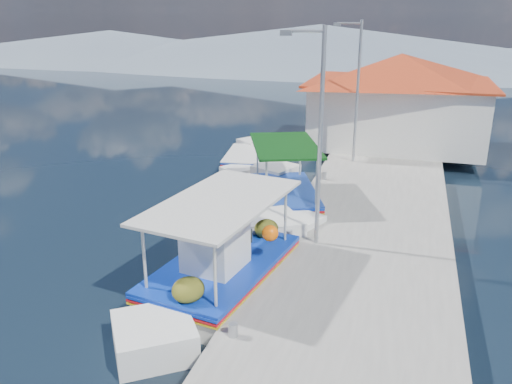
# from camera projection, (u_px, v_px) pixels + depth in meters

# --- Properties ---
(ground) EXTENTS (160.00, 160.00, 0.00)m
(ground) POSITION_uv_depth(u_px,v_px,m) (141.00, 268.00, 14.66)
(ground) COLOR black
(ground) RESTS_ON ground
(quay) EXTENTS (5.00, 44.00, 0.50)m
(quay) POSITION_uv_depth(u_px,v_px,m) (373.00, 208.00, 18.39)
(quay) COLOR #A09C96
(quay) RESTS_ON ground
(bollards) EXTENTS (0.20, 17.20, 0.30)m
(bollards) POSITION_uv_depth(u_px,v_px,m) (310.00, 198.00, 18.16)
(bollards) COLOR #A5A8AD
(bollards) RESTS_ON quay
(main_caique) EXTENTS (3.24, 8.18, 2.73)m
(main_caique) POSITION_uv_depth(u_px,v_px,m) (223.00, 269.00, 13.47)
(main_caique) COLOR white
(main_caique) RESTS_ON ground
(caique_green_canopy) EXTENTS (3.81, 6.66, 2.68)m
(caique_green_canopy) POSITION_uv_depth(u_px,v_px,m) (286.00, 198.00, 18.96)
(caique_green_canopy) COLOR white
(caique_green_canopy) RESTS_ON ground
(caique_blue_hull) EXTENTS (2.34, 5.91, 1.06)m
(caique_blue_hull) POSITION_uv_depth(u_px,v_px,m) (247.00, 161.00, 23.95)
(caique_blue_hull) COLOR white
(caique_blue_hull) RESTS_ON ground
(harbor_building) EXTENTS (10.49, 10.49, 4.40)m
(harbor_building) POSITION_uv_depth(u_px,v_px,m) (398.00, 98.00, 25.62)
(harbor_building) COLOR white
(harbor_building) RESTS_ON quay
(lamp_post_near) EXTENTS (1.21, 0.14, 6.00)m
(lamp_post_near) POSITION_uv_depth(u_px,v_px,m) (317.00, 129.00, 13.97)
(lamp_post_near) COLOR #A5A8AD
(lamp_post_near) RESTS_ON quay
(lamp_post_far) EXTENTS (1.21, 0.14, 6.00)m
(lamp_post_far) POSITION_uv_depth(u_px,v_px,m) (356.00, 85.00, 22.11)
(lamp_post_far) COLOR #A5A8AD
(lamp_post_far) RESTS_ON quay
(mountain_ridge) EXTENTS (171.40, 96.00, 5.50)m
(mountain_ridge) POSITION_uv_depth(u_px,v_px,m) (414.00, 52.00, 62.84)
(mountain_ridge) COLOR slate
(mountain_ridge) RESTS_ON ground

